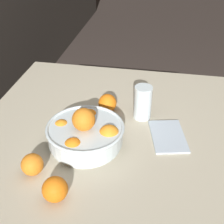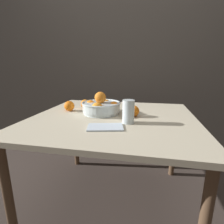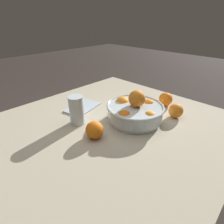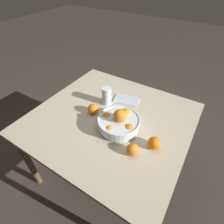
# 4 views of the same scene
# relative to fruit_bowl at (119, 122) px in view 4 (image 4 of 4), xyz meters

# --- Properties ---
(ground_plane) EXTENTS (12.00, 12.00, 0.00)m
(ground_plane) POSITION_rel_fruit_bowl_xyz_m (0.10, -0.06, -0.76)
(ground_plane) COLOR #3D332D
(dining_table) EXTENTS (1.12, 1.06, 0.71)m
(dining_table) POSITION_rel_fruit_bowl_xyz_m (0.10, -0.06, -0.12)
(dining_table) COLOR #B7AD93
(dining_table) RESTS_ON ground_plane
(fruit_bowl) EXTENTS (0.29, 0.29, 0.16)m
(fruit_bowl) POSITION_rel_fruit_bowl_xyz_m (0.00, 0.00, 0.00)
(fruit_bowl) COLOR silver
(fruit_bowl) RESTS_ON dining_table
(juice_glass) EXTENTS (0.07, 0.07, 0.14)m
(juice_glass) POSITION_rel_fruit_bowl_xyz_m (0.22, -0.19, 0.01)
(juice_glass) COLOR #F4A314
(juice_glass) RESTS_ON dining_table
(orange_loose_near_bowl) EXTENTS (0.08, 0.08, 0.08)m
(orange_loose_near_bowl) POSITION_rel_fruit_bowl_xyz_m (-0.27, 0.03, -0.01)
(orange_loose_near_bowl) COLOR orange
(orange_loose_near_bowl) RESTS_ON dining_table
(orange_loose_front) EXTENTS (0.08, 0.08, 0.08)m
(orange_loose_front) POSITION_rel_fruit_bowl_xyz_m (0.24, -0.03, -0.01)
(orange_loose_front) COLOR orange
(orange_loose_front) RESTS_ON dining_table
(orange_loose_aside) EXTENTS (0.07, 0.07, 0.07)m
(orange_loose_aside) POSITION_rel_fruit_bowl_xyz_m (-0.18, 0.14, -0.02)
(orange_loose_aside) COLOR orange
(orange_loose_aside) RESTS_ON dining_table
(napkin) EXTENTS (0.22, 0.17, 0.01)m
(napkin) POSITION_rel_fruit_bowl_xyz_m (0.10, -0.30, -0.05)
(napkin) COLOR silver
(napkin) RESTS_ON dining_table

